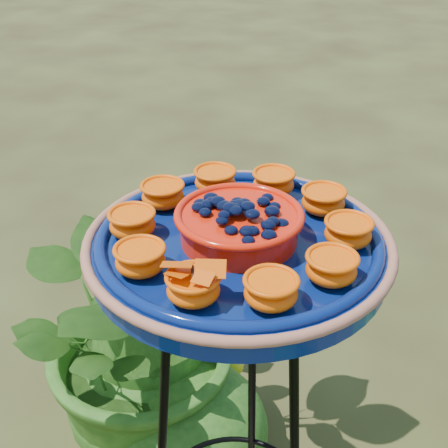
{
  "coord_description": "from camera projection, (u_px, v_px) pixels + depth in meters",
  "views": [
    {
      "loc": [
        0.03,
        -0.66,
        1.42
      ],
      "look_at": [
        -0.15,
        0.13,
        0.94
      ],
      "focal_mm": 50.0,
      "sensor_mm": 36.0,
      "label": 1
    }
  ],
  "objects": [
    {
      "name": "shrub_back_left",
      "position": [
        147.0,
        323.0,
        1.58
      ],
      "size": [
        0.94,
        0.95,
        0.8
      ],
      "primitive_type": "imported",
      "rotation": [
        0.0,
        0.0,
        0.87
      ],
      "color": "#214C14",
      "rests_on": "ground"
    },
    {
      "name": "tripod_stand",
      "position": [
        236.0,
        421.0,
        1.13
      ],
      "size": [
        0.33,
        0.35,
        0.88
      ],
      "rotation": [
        0.0,
        0.0,
        -0.04
      ],
      "color": "black",
      "rests_on": "ground"
    },
    {
      "name": "feeder_dish",
      "position": [
        239.0,
        241.0,
        0.93
      ],
      "size": [
        0.47,
        0.47,
        0.11
      ],
      "rotation": [
        0.0,
        0.0,
        -0.04
      ],
      "color": "#071955",
      "rests_on": "tripod_stand"
    }
  ]
}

